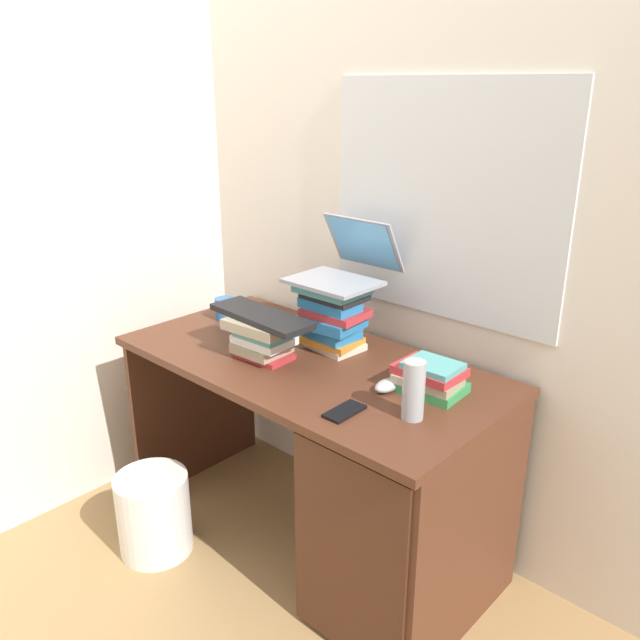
{
  "coord_description": "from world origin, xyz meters",
  "views": [
    {
      "loc": [
        1.45,
        -1.51,
        1.69
      ],
      "look_at": [
        0.08,
        -0.03,
        0.95
      ],
      "focal_mm": 36.12,
      "sensor_mm": 36.0,
      "label": 1
    }
  ],
  "objects_px": {
    "book_stack_side": "(430,378)",
    "cell_phone": "(344,411)",
    "computer_mouse": "(387,386)",
    "book_stack_tall": "(332,315)",
    "book_stack_keyboard_riser": "(263,337)",
    "water_bottle": "(414,390)",
    "keyboard": "(261,316)",
    "laptop": "(346,266)",
    "desk": "(381,487)",
    "wastebasket": "(154,513)",
    "mug": "(225,309)"
  },
  "relations": [
    {
      "from": "desk",
      "to": "computer_mouse",
      "type": "relative_size",
      "value": 13.57
    },
    {
      "from": "desk",
      "to": "wastebasket",
      "type": "bearing_deg",
      "value": -150.75
    },
    {
      "from": "desk",
      "to": "cell_phone",
      "type": "bearing_deg",
      "value": -93.89
    },
    {
      "from": "desk",
      "to": "computer_mouse",
      "type": "xyz_separation_m",
      "value": [
        -0.01,
        0.02,
        0.37
      ]
    },
    {
      "from": "book_stack_keyboard_riser",
      "to": "computer_mouse",
      "type": "bearing_deg",
      "value": 10.36
    },
    {
      "from": "mug",
      "to": "water_bottle",
      "type": "bearing_deg",
      "value": -8.81
    },
    {
      "from": "laptop",
      "to": "keyboard",
      "type": "xyz_separation_m",
      "value": [
        -0.13,
        -0.31,
        -0.15
      ]
    },
    {
      "from": "book_stack_keyboard_riser",
      "to": "keyboard",
      "type": "xyz_separation_m",
      "value": [
        -0.0,
        -0.0,
        0.08
      ]
    },
    {
      "from": "keyboard",
      "to": "cell_phone",
      "type": "relative_size",
      "value": 3.09
    },
    {
      "from": "cell_phone",
      "to": "wastebasket",
      "type": "distance_m",
      "value": 0.99
    },
    {
      "from": "book_stack_tall",
      "to": "keyboard",
      "type": "xyz_separation_m",
      "value": [
        -0.13,
        -0.23,
        0.03
      ]
    },
    {
      "from": "desk",
      "to": "cell_phone",
      "type": "distance_m",
      "value": 0.4
    },
    {
      "from": "mug",
      "to": "cell_phone",
      "type": "height_order",
      "value": "mug"
    },
    {
      "from": "book_stack_side",
      "to": "cell_phone",
      "type": "xyz_separation_m",
      "value": [
        -0.11,
        -0.29,
        -0.05
      ]
    },
    {
      "from": "keyboard",
      "to": "water_bottle",
      "type": "height_order",
      "value": "water_bottle"
    },
    {
      "from": "desk",
      "to": "laptop",
      "type": "relative_size",
      "value": 4.06
    },
    {
      "from": "book_stack_keyboard_riser",
      "to": "cell_phone",
      "type": "xyz_separation_m",
      "value": [
        0.48,
        -0.11,
        -0.07
      ]
    },
    {
      "from": "laptop",
      "to": "book_stack_side",
      "type": "bearing_deg",
      "value": -15.44
    },
    {
      "from": "book_stack_keyboard_riser",
      "to": "wastebasket",
      "type": "relative_size",
      "value": 0.78
    },
    {
      "from": "computer_mouse",
      "to": "cell_phone",
      "type": "bearing_deg",
      "value": -90.92
    },
    {
      "from": "book_stack_keyboard_riser",
      "to": "computer_mouse",
      "type": "relative_size",
      "value": 2.39
    },
    {
      "from": "book_stack_keyboard_riser",
      "to": "water_bottle",
      "type": "height_order",
      "value": "water_bottle"
    },
    {
      "from": "laptop",
      "to": "desk",
      "type": "bearing_deg",
      "value": -32.84
    },
    {
      "from": "book_stack_tall",
      "to": "water_bottle",
      "type": "height_order",
      "value": "book_stack_tall"
    },
    {
      "from": "laptop",
      "to": "cell_phone",
      "type": "height_order",
      "value": "laptop"
    },
    {
      "from": "book_stack_keyboard_riser",
      "to": "cell_phone",
      "type": "height_order",
      "value": "book_stack_keyboard_riser"
    },
    {
      "from": "laptop",
      "to": "wastebasket",
      "type": "height_order",
      "value": "laptop"
    },
    {
      "from": "book_stack_tall",
      "to": "book_stack_keyboard_riser",
      "type": "distance_m",
      "value": 0.27
    },
    {
      "from": "wastebasket",
      "to": "laptop",
      "type": "bearing_deg",
      "value": 60.08
    },
    {
      "from": "book_stack_keyboard_riser",
      "to": "book_stack_side",
      "type": "relative_size",
      "value": 1.15
    },
    {
      "from": "book_stack_side",
      "to": "cell_phone",
      "type": "relative_size",
      "value": 1.59
    },
    {
      "from": "book_stack_keyboard_riser",
      "to": "water_bottle",
      "type": "relative_size",
      "value": 1.37
    },
    {
      "from": "book_stack_side",
      "to": "computer_mouse",
      "type": "bearing_deg",
      "value": -140.64
    },
    {
      "from": "book_stack_side",
      "to": "water_bottle",
      "type": "bearing_deg",
      "value": -71.75
    },
    {
      "from": "keyboard",
      "to": "laptop",
      "type": "bearing_deg",
      "value": 70.22
    },
    {
      "from": "desk",
      "to": "wastebasket",
      "type": "relative_size",
      "value": 4.42
    },
    {
      "from": "book_stack_side",
      "to": "cell_phone",
      "type": "bearing_deg",
      "value": -110.44
    },
    {
      "from": "book_stack_tall",
      "to": "cell_phone",
      "type": "xyz_separation_m",
      "value": [
        0.36,
        -0.35,
        -0.13
      ]
    },
    {
      "from": "keyboard",
      "to": "water_bottle",
      "type": "bearing_deg",
      "value": 3.03
    },
    {
      "from": "book_stack_tall",
      "to": "wastebasket",
      "type": "distance_m",
      "value": 1.01
    },
    {
      "from": "book_stack_tall",
      "to": "computer_mouse",
      "type": "xyz_separation_m",
      "value": [
        0.36,
        -0.14,
        -0.11
      ]
    },
    {
      "from": "mug",
      "to": "keyboard",
      "type": "bearing_deg",
      "value": -22.0
    },
    {
      "from": "laptop",
      "to": "computer_mouse",
      "type": "xyz_separation_m",
      "value": [
        0.36,
        -0.21,
        -0.29
      ]
    },
    {
      "from": "book_stack_keyboard_riser",
      "to": "mug",
      "type": "distance_m",
      "value": 0.44
    },
    {
      "from": "book_stack_keyboard_riser",
      "to": "cell_phone",
      "type": "bearing_deg",
      "value": -13.32
    },
    {
      "from": "book_stack_side",
      "to": "wastebasket",
      "type": "height_order",
      "value": "book_stack_side"
    },
    {
      "from": "book_stack_keyboard_riser",
      "to": "book_stack_side",
      "type": "distance_m",
      "value": 0.62
    },
    {
      "from": "book_stack_side",
      "to": "laptop",
      "type": "height_order",
      "value": "laptop"
    },
    {
      "from": "water_bottle",
      "to": "book_stack_keyboard_riser",
      "type": "bearing_deg",
      "value": 179.83
    },
    {
      "from": "book_stack_keyboard_riser",
      "to": "book_stack_side",
      "type": "xyz_separation_m",
      "value": [
        0.59,
        0.17,
        -0.03
      ]
    }
  ]
}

